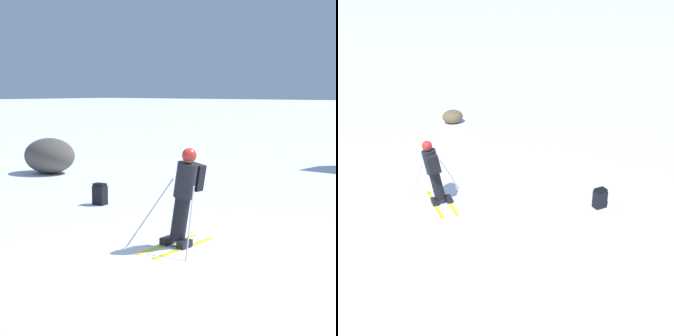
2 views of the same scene
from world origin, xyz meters
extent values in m
plane|color=white|center=(0.00, 0.00, 0.00)|extent=(300.00, 300.00, 0.00)
cube|color=yellow|center=(-1.16, 0.00, 0.01)|extent=(0.11, 1.59, 0.01)
cube|color=yellow|center=(-0.80, 0.00, 0.01)|extent=(0.11, 1.59, 0.01)
cube|color=black|center=(-1.16, 0.00, 0.07)|extent=(0.14, 0.28, 0.12)
cube|color=black|center=(-0.80, 0.00, 0.07)|extent=(0.14, 0.28, 0.12)
cylinder|color=black|center=(-0.90, 0.00, 0.50)|extent=(0.39, 0.27, 0.78)
cylinder|color=black|center=(-0.78, 0.00, 1.15)|extent=(0.44, 0.35, 0.63)
sphere|color=tan|center=(-0.72, 0.00, 1.54)|extent=(0.25, 0.21, 0.24)
sphere|color=#AD231E|center=(-0.71, 0.00, 1.57)|extent=(0.28, 0.25, 0.28)
cube|color=black|center=(-0.78, 0.26, 1.18)|extent=(0.35, 0.18, 0.48)
cylinder|color=#B7B7BC|center=(-1.31, -0.30, 0.58)|extent=(0.64, 0.52, 1.17)
cylinder|color=#B7B7BC|center=(-0.47, -0.31, 0.54)|extent=(0.24, 0.53, 1.10)
cube|color=black|center=(-4.50, 1.70, 0.22)|extent=(0.32, 0.25, 0.44)
cube|color=black|center=(-4.50, 1.70, 0.47)|extent=(0.29, 0.22, 0.06)
ellipsoid|color=#4C4742|center=(-9.34, 4.27, 0.56)|extent=(1.74, 1.48, 1.13)
camera|label=1|loc=(4.63, -7.33, 2.61)|focal=60.00mm
camera|label=2|loc=(1.48, 10.16, 5.55)|focal=50.00mm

